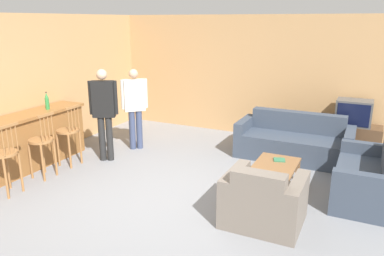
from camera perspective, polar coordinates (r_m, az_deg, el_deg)
ground_plane at (r=5.41m, az=-3.46°, el=-11.25°), size 24.00×24.00×0.00m
wall_back at (r=8.34m, az=9.02°, el=7.78°), size 9.40×0.08×2.60m
wall_left at (r=7.91m, az=-19.10°, el=6.65°), size 0.08×8.72×2.60m
bar_counter at (r=6.88m, az=-25.15°, el=-2.38°), size 0.55×2.75×0.95m
bar_chair_near at (r=6.07m, az=-26.56°, el=-4.14°), size 0.40×0.40×1.09m
bar_chair_mid at (r=6.48m, az=-21.89°, el=-2.37°), size 0.38×0.38×1.09m
bar_chair_far at (r=6.87m, az=-18.26°, el=-0.97°), size 0.39×0.39×1.09m
couch_far at (r=7.20m, az=15.26°, el=-2.12°), size 2.05×0.88×0.82m
armchair_near at (r=4.85m, az=10.82°, el=-10.95°), size 0.96×0.84×0.80m
loveseat_right at (r=5.95m, az=25.29°, el=-7.11°), size 0.81×1.52×0.79m
coffee_table at (r=5.87m, az=12.52°, el=-5.94°), size 0.62×0.93×0.37m
tv_unit at (r=7.87m, az=23.01°, el=-1.50°), size 1.07×0.47×0.55m
tv at (r=7.73m, az=23.43°, el=2.17°), size 0.64×0.45×0.49m
bottle at (r=7.12m, az=-21.23°, el=3.81°), size 0.07×0.07×0.31m
book_on_table at (r=6.03m, az=13.16°, el=-4.74°), size 0.21×0.21×0.02m
person_by_window at (r=7.38m, az=-8.73°, el=3.58°), size 0.40×0.39×1.59m
person_by_counter at (r=6.84m, az=-13.28°, el=2.78°), size 0.46×0.32×1.67m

